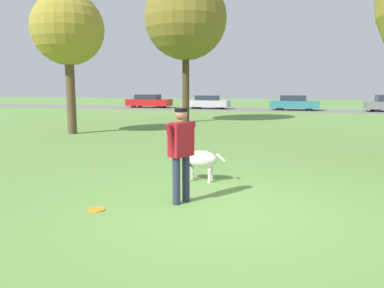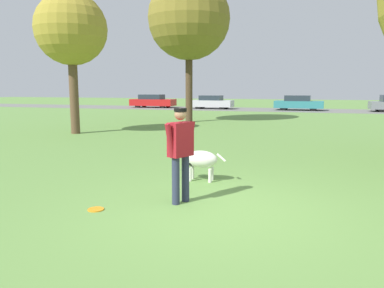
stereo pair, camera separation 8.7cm
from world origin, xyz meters
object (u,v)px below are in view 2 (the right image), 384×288
tree_near_left (71,30)px  person (181,148)px  parked_car_silver (212,102)px  dog (199,160)px  parked_car_teal (299,103)px  tree_far_left (189,19)px  frisbee (96,209)px  parked_car_red (153,101)px

tree_near_left → person: bearing=-46.4°
tree_near_left → parked_car_silver: (0.87, 20.10, -3.69)m
dog → parked_car_teal: parked_car_teal is taller
parked_car_silver → tree_far_left: bearing=-79.8°
person → tree_far_left: bearing=42.4°
frisbee → parked_car_teal: 28.90m
person → frisbee: (-1.18, -0.78, -0.94)m
dog → parked_car_teal: size_ratio=0.25×
tree_far_left → parked_car_red: size_ratio=1.84×
person → parked_car_red: size_ratio=0.37×
dog → frisbee: (-1.05, -2.35, -0.44)m
dog → parked_car_teal: (1.23, 26.46, 0.19)m
frisbee → parked_car_silver: bearing=100.8°
frisbee → person: bearing=33.5°
tree_far_left → parked_car_silver: 14.51m
person → parked_car_teal: person is taller
frisbee → tree_far_left: tree_far_left is taller
person → dog: bearing=29.8°
parked_car_silver → parked_car_teal: size_ratio=0.92×
parked_car_teal → parked_car_red: bearing=-179.4°
parked_car_red → parked_car_silver: size_ratio=1.13×
dog → tree_near_left: size_ratio=0.18×
dog → tree_far_left: bearing=-73.2°
tree_near_left → parked_car_teal: size_ratio=1.40×
frisbee → dog: bearing=65.9°
tree_near_left → parked_car_teal: bearing=66.8°
person → tree_far_left: (-4.56, 14.59, 4.77)m
person → tree_near_left: tree_near_left is taller
tree_far_left → parked_car_red: (-8.27, 13.90, -5.09)m
person → tree_near_left: (-7.52, 7.90, 3.35)m
tree_far_left → parked_car_teal: (5.66, 13.44, -5.08)m
frisbee → parked_car_teal: parked_car_teal is taller
parked_car_silver → parked_car_teal: (7.75, 0.03, 0.03)m
tree_near_left → parked_car_red: (-5.30, 20.59, -3.67)m
tree_far_left → parked_car_red: tree_far_left is taller
person → dog: 1.65m
frisbee → parked_car_red: (-11.65, 29.27, 0.62)m
parked_car_red → frisbee: bearing=-69.6°
parked_car_teal → tree_far_left: bearing=-110.3°
tree_far_left → parked_car_silver: bearing=98.9°
frisbee → tree_far_left: bearing=102.4°
parked_car_silver → parked_car_teal: parked_car_teal is taller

